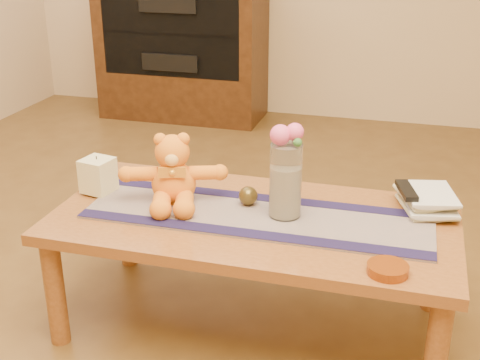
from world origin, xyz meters
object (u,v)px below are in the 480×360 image
(amber_dish, at_px, (388,269))
(tv_remote, at_px, (407,190))
(bronze_ball, at_px, (248,196))
(pillar_candle, at_px, (98,175))
(book_bottom, at_px, (404,208))
(teddy_bear, at_px, (173,169))
(glass_vase, at_px, (286,181))

(amber_dish, bearing_deg, tv_remote, 86.07)
(bronze_ball, distance_m, tv_remote, 0.56)
(pillar_candle, distance_m, book_bottom, 1.13)
(book_bottom, distance_m, amber_dish, 0.45)
(teddy_bear, xyz_separation_m, glass_vase, (0.41, -0.01, 0.01))
(bronze_ball, height_order, book_bottom, bronze_ball)
(pillar_candle, distance_m, amber_dish, 1.13)
(book_bottom, bearing_deg, teddy_bear, 171.77)
(teddy_bear, relative_size, glass_vase, 1.39)
(teddy_bear, height_order, amber_dish, teddy_bear)
(teddy_bear, distance_m, book_bottom, 0.83)
(glass_vase, height_order, tv_remote, glass_vase)
(pillar_candle, relative_size, amber_dish, 1.04)
(book_bottom, bearing_deg, amber_dish, -112.51)
(book_bottom, relative_size, tv_remote, 1.39)
(glass_vase, relative_size, bronze_ball, 3.79)
(pillar_candle, distance_m, bronze_ball, 0.58)
(teddy_bear, bearing_deg, amber_dish, -39.39)
(bronze_ball, distance_m, amber_dish, 0.61)
(bronze_ball, bearing_deg, teddy_bear, -171.24)
(pillar_candle, bearing_deg, amber_dish, -15.49)
(teddy_bear, bearing_deg, glass_vase, -20.14)
(pillar_candle, xyz_separation_m, glass_vase, (0.72, -0.02, 0.07))
(pillar_candle, xyz_separation_m, book_bottom, (1.12, 0.15, -0.06))
(teddy_bear, bearing_deg, book_bottom, -7.97)
(pillar_candle, height_order, tv_remote, pillar_candle)
(book_bottom, height_order, tv_remote, tv_remote)
(pillar_candle, bearing_deg, teddy_bear, -1.38)
(pillar_candle, xyz_separation_m, amber_dish, (1.09, -0.30, -0.06))
(glass_vase, xyz_separation_m, amber_dish, (0.37, -0.28, -0.12))
(glass_vase, bearing_deg, tv_remote, 21.17)
(glass_vase, bearing_deg, pillar_candle, 178.62)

